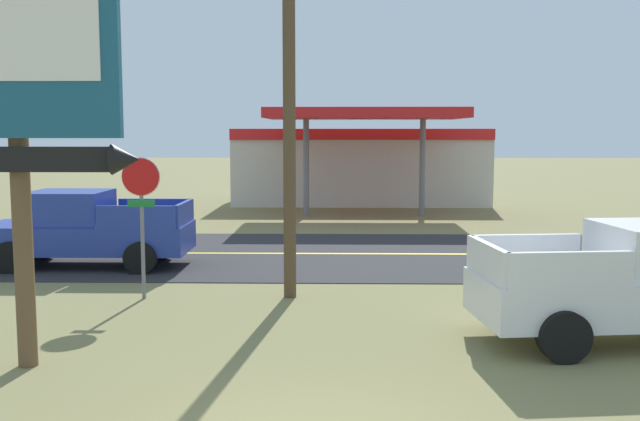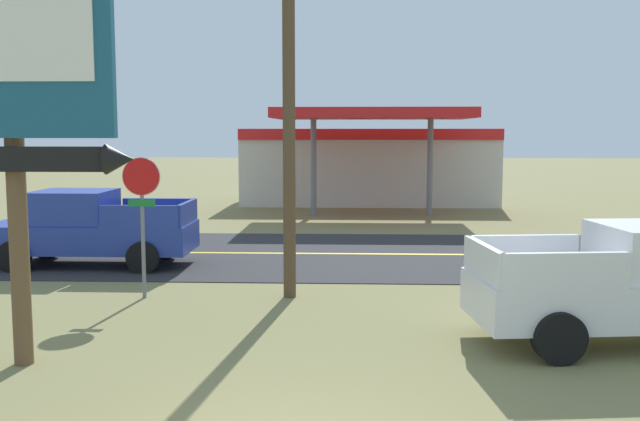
% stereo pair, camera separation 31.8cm
% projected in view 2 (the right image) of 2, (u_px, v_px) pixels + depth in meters
% --- Properties ---
extents(road_asphalt, '(140.00, 8.00, 0.02)m').
position_uv_depth(road_asphalt, '(327.00, 254.00, 20.53)').
color(road_asphalt, '#2B2B2D').
rests_on(road_asphalt, ground).
extents(road_centre_line, '(126.00, 0.20, 0.01)m').
position_uv_depth(road_centre_line, '(327.00, 254.00, 20.52)').
color(road_centre_line, gold).
rests_on(road_centre_line, road_asphalt).
extents(motel_sign, '(3.37, 0.54, 6.00)m').
position_uv_depth(motel_sign, '(12.00, 92.00, 10.28)').
color(motel_sign, brown).
rests_on(motel_sign, ground).
extents(stop_sign, '(0.80, 0.08, 2.95)m').
position_uv_depth(stop_sign, '(142.00, 202.00, 14.94)').
color(stop_sign, slate).
rests_on(stop_sign, ground).
extents(utility_pole, '(1.97, 0.26, 9.23)m').
position_uv_depth(utility_pole, '(289.00, 60.00, 14.72)').
color(utility_pole, brown).
rests_on(utility_pole, ground).
extents(gas_station, '(12.00, 11.50, 4.40)m').
position_uv_depth(gas_station, '(368.00, 163.00, 35.44)').
color(gas_station, beige).
rests_on(gas_station, ground).
extents(pickup_white_parked_on_lawn, '(5.39, 2.67, 1.96)m').
position_uv_depth(pickup_white_parked_on_lawn, '(636.00, 285.00, 11.83)').
color(pickup_white_parked_on_lawn, silver).
rests_on(pickup_white_parked_on_lawn, ground).
extents(pickup_blue_on_road, '(5.20, 2.24, 1.96)m').
position_uv_depth(pickup_blue_on_road, '(89.00, 229.00, 18.69)').
color(pickup_blue_on_road, '#233893').
rests_on(pickup_blue_on_road, ground).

